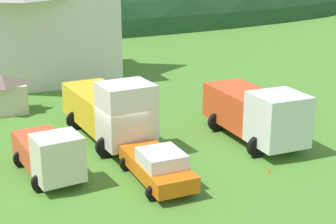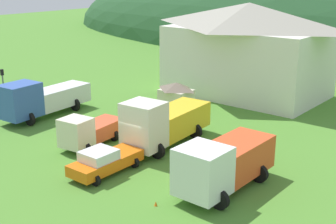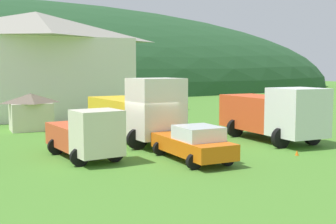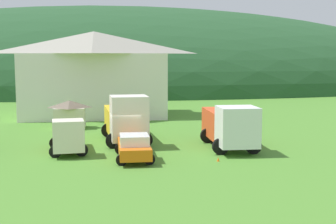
% 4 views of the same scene
% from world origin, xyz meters
% --- Properties ---
extents(ground_plane, '(200.00, 200.00, 0.00)m').
position_xyz_m(ground_plane, '(0.00, 0.00, 0.00)').
color(ground_plane, '#4C842D').
extents(depot_building, '(16.06, 10.22, 9.12)m').
position_xyz_m(depot_building, '(-2.52, 18.69, 4.70)').
color(depot_building, white).
rests_on(depot_building, ground).
extents(play_shed_cream, '(2.91, 2.30, 2.53)m').
position_xyz_m(play_shed_cream, '(-4.50, 9.83, 1.30)').
color(play_shed_cream, beige).
rests_on(play_shed_cream, ground).
extents(box_truck_blue, '(3.54, 8.65, 3.34)m').
position_xyz_m(box_truck_blue, '(-12.10, 0.79, 1.66)').
color(box_truck_blue, '#3356AD').
rests_on(box_truck_blue, ground).
extents(light_truck_cream, '(2.83, 5.36, 2.41)m').
position_xyz_m(light_truck_cream, '(-3.70, -1.26, 1.18)').
color(light_truck_cream, beige).
rests_on(light_truck_cream, ground).
extents(heavy_rig_striped, '(3.74, 8.15, 3.72)m').
position_xyz_m(heavy_rig_striped, '(0.28, 2.27, 1.77)').
color(heavy_rig_striped, silver).
rests_on(heavy_rig_striped, ground).
extents(heavy_rig_white, '(3.35, 7.11, 3.18)m').
position_xyz_m(heavy_rig_white, '(7.48, -1.05, 1.68)').
color(heavy_rig_white, white).
rests_on(heavy_rig_white, ground).
extents(service_pickup_orange, '(2.38, 4.94, 1.66)m').
position_xyz_m(service_pickup_orange, '(0.60, -3.76, 0.83)').
color(service_pickup_orange, orange).
rests_on(service_pickup_orange, ground).
extents(traffic_light_west, '(0.20, 0.32, 3.67)m').
position_xyz_m(traffic_light_west, '(-16.72, 0.20, 2.28)').
color(traffic_light_west, '#4C4C51').
rests_on(traffic_light_west, ground).
extents(traffic_cone_near_pickup, '(0.36, 0.36, 0.52)m').
position_xyz_m(traffic_cone_near_pickup, '(5.77, -4.90, 0.00)').
color(traffic_cone_near_pickup, orange).
rests_on(traffic_cone_near_pickup, ground).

